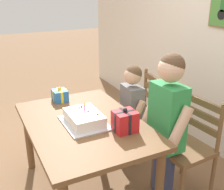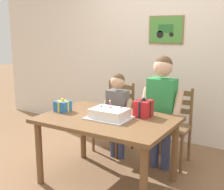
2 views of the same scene
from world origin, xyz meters
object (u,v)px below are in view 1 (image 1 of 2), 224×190
object	(u,v)px
child_older	(167,114)
child_younger	(132,106)
chair_left	(141,113)
chair_right	(188,146)
birthday_cake	(84,118)
gift_box_beside_cake	(60,95)
dining_table	(84,132)
gift_box_red_large	(125,121)

from	to	relation	value
child_older	child_younger	xyz separation A→B (m)	(-0.58, 0.00, -0.15)
child_older	chair_left	bearing A→B (deg)	163.57
chair_right	child_younger	distance (m)	0.70
birthday_cake	child_older	bearing A→B (deg)	63.25
child_older	child_younger	world-z (taller)	child_older
birthday_cake	chair_left	distance (m)	1.00
chair_right	child_younger	world-z (taller)	child_younger
gift_box_beside_cake	child_older	bearing A→B (deg)	35.98
dining_table	gift_box_red_large	xyz separation A→B (m)	(0.29, 0.24, 0.18)
dining_table	child_younger	bearing A→B (deg)	110.87
dining_table	child_younger	size ratio (longest dim) A/B	1.25
dining_table	chair_right	bearing A→B (deg)	64.38
dining_table	child_younger	world-z (taller)	child_younger
dining_table	chair_left	distance (m)	0.94
chair_right	gift_box_red_large	bearing A→B (deg)	-100.18
child_older	child_younger	size ratio (longest dim) A/B	1.22
chair_left	child_younger	bearing A→B (deg)	-53.14
birthday_cake	chair_right	bearing A→B (deg)	66.29
child_older	gift_box_beside_cake	bearing A→B (deg)	-144.02
dining_table	chair_left	bearing A→B (deg)	115.54
dining_table	child_younger	xyz separation A→B (m)	(-0.24, 0.62, 0.04)
birthday_cake	gift_box_red_large	world-z (taller)	gift_box_red_large
birthday_cake	child_younger	xyz separation A→B (m)	(-0.27, 0.63, -0.11)
gift_box_red_large	chair_right	world-z (taller)	gift_box_red_large
dining_table	child_older	xyz separation A→B (m)	(0.35, 0.62, 0.18)
chair_left	gift_box_beside_cake	bearing A→B (deg)	-100.19
gift_box_red_large	gift_box_beside_cake	xyz separation A→B (m)	(-0.85, -0.28, -0.03)
child_younger	chair_right	bearing A→B (deg)	19.01
birthday_cake	dining_table	bearing A→B (deg)	166.44
birthday_cake	chair_left	bearing A→B (deg)	117.02
gift_box_red_large	child_younger	size ratio (longest dim) A/B	0.19
gift_box_red_large	child_younger	world-z (taller)	child_younger
chair_left	child_older	xyz separation A→B (m)	(0.75, -0.22, 0.34)
child_older	gift_box_red_large	bearing A→B (deg)	-97.73
chair_right	child_younger	xyz separation A→B (m)	(-0.64, -0.22, 0.19)
birthday_cake	chair_right	xyz separation A→B (m)	(0.37, 0.85, -0.30)
birthday_cake	gift_box_red_large	bearing A→B (deg)	43.07
gift_box_red_large	dining_table	bearing A→B (deg)	-140.92
dining_table	birthday_cake	xyz separation A→B (m)	(0.03, -0.01, 0.14)
birthday_cake	child_older	size ratio (longest dim) A/B	0.33
chair_right	child_older	world-z (taller)	child_older
gift_box_beside_cake	chair_right	xyz separation A→B (m)	(0.96, 0.88, -0.31)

